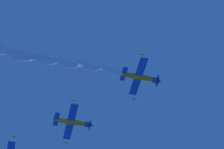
# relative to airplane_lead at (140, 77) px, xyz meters

# --- Properties ---
(airplane_lead) EXTENTS (7.16, 7.29, 3.38)m
(airplane_lead) POSITION_rel_airplane_lead_xyz_m (0.00, 0.00, 0.00)
(airplane_lead) COLOR orange
(airplane_left_wingman) EXTENTS (7.09, 7.43, 3.09)m
(airplane_left_wingman) POSITION_rel_airplane_lead_xyz_m (15.14, -3.25, -0.12)
(airplane_left_wingman) COLOR orange
(smoke_trail_lead) EXTENTS (24.01, 18.53, 4.98)m
(smoke_trail_lead) POSITION_rel_airplane_lead_xyz_m (17.11, 12.83, -2.48)
(smoke_trail_lead) COLOR white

